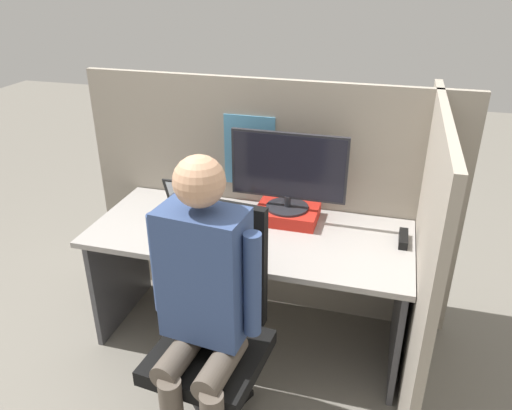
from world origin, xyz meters
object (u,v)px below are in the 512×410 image
(laptop, at_px, (190,214))
(office_chair, at_px, (214,322))
(person, at_px, (202,298))
(monitor, at_px, (288,171))
(carrot_toy, at_px, (217,240))
(paper_box, at_px, (287,214))
(stapler, at_px, (403,239))

(laptop, height_order, office_chair, office_chair)
(office_chair, xyz_separation_m, person, (0.02, -0.16, 0.25))
(monitor, xyz_separation_m, carrot_toy, (-0.28, -0.35, -0.27))
(laptop, height_order, carrot_toy, laptop)
(paper_box, distance_m, stapler, 0.63)
(stapler, height_order, person, person)
(laptop, distance_m, person, 0.82)
(stapler, bearing_deg, person, -132.88)
(monitor, bearing_deg, person, -98.93)
(stapler, relative_size, carrot_toy, 1.36)
(monitor, bearing_deg, carrot_toy, -129.24)
(paper_box, height_order, office_chair, office_chair)
(laptop, bearing_deg, paper_box, 18.88)
(paper_box, relative_size, office_chair, 0.31)
(paper_box, bearing_deg, stapler, -7.92)
(stapler, height_order, office_chair, office_chair)
(stapler, bearing_deg, carrot_toy, -164.11)
(paper_box, height_order, laptop, laptop)
(carrot_toy, xyz_separation_m, office_chair, (0.12, -0.41, -0.18))
(laptop, bearing_deg, person, -64.14)
(stapler, relative_size, office_chair, 0.15)
(stapler, height_order, carrot_toy, stapler)
(paper_box, relative_size, laptop, 1.09)
(monitor, height_order, laptop, monitor)
(monitor, bearing_deg, paper_box, -90.00)
(carrot_toy, relative_size, office_chair, 0.11)
(monitor, height_order, person, person)
(laptop, bearing_deg, stapler, 4.33)
(carrot_toy, bearing_deg, paper_box, 50.53)
(monitor, relative_size, laptop, 2.01)
(laptop, height_order, person, person)
(paper_box, relative_size, carrot_toy, 2.77)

